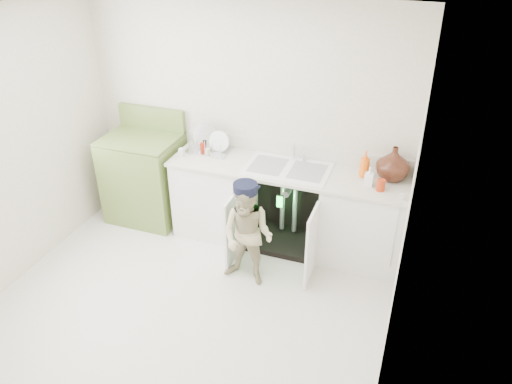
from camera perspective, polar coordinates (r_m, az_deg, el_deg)
ground at (r=4.78m, az=-7.46°, el=-12.37°), size 3.50×3.50×0.00m
room_shell at (r=4.04m, az=-8.62°, el=0.78°), size 6.00×5.50×1.26m
counter_run at (r=5.21m, az=3.84°, el=-1.47°), size 2.44×1.02×1.23m
avocado_stove at (r=5.79m, az=-12.58°, el=1.71°), size 0.80×0.65×1.25m
repair_worker at (r=4.65m, az=-0.96°, el=-4.93°), size 0.55×0.61×1.07m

